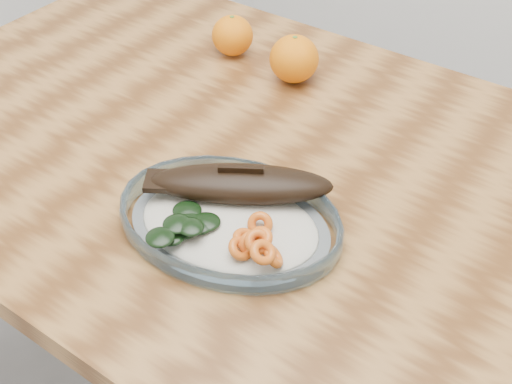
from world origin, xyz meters
TOP-DOWN VIEW (x-y plane):
  - dining_table at (0.00, 0.00)m, footprint 1.20×0.80m
  - plated_meal at (0.11, -0.15)m, footprint 0.64×0.64m
  - orange_left at (-0.16, 0.22)m, footprint 0.07×0.07m
  - orange_right at (-0.02, 0.21)m, footprint 0.08×0.08m

SIDE VIEW (x-z plane):
  - dining_table at x=0.00m, z-range 0.28..1.03m
  - plated_meal at x=0.11m, z-range 0.73..0.81m
  - orange_left at x=-0.16m, z-range 0.75..0.82m
  - orange_right at x=-0.02m, z-range 0.75..0.83m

